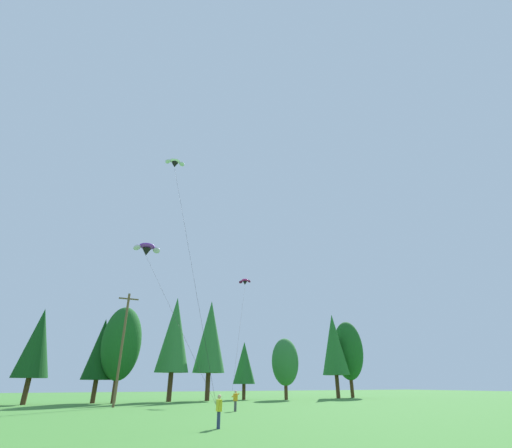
{
  "coord_description": "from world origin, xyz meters",
  "views": [
    {
      "loc": [
        -10.45,
        -2.76,
        2.25
      ],
      "look_at": [
        1.14,
        21.38,
        14.22
      ],
      "focal_mm": 25.11,
      "sensor_mm": 36.0,
      "label": 1
    }
  ],
  "objects_px": {
    "kite_flyer_near": "(219,409)",
    "parafoil_kite_mid_magenta": "(245,282)",
    "utility_pole": "(122,345)",
    "kite_flyer_mid": "(235,399)",
    "parafoil_kite_far_white": "(175,163)",
    "parafoil_kite_high_purple": "(147,249)"
  },
  "relations": [
    {
      "from": "utility_pole",
      "to": "parafoil_kite_mid_magenta",
      "type": "height_order",
      "value": "parafoil_kite_mid_magenta"
    },
    {
      "from": "utility_pole",
      "to": "parafoil_kite_far_white",
      "type": "xyz_separation_m",
      "value": [
        1.33,
        -12.02,
        16.91
      ]
    },
    {
      "from": "kite_flyer_mid",
      "to": "kite_flyer_near",
      "type": "bearing_deg",
      "value": -116.59
    },
    {
      "from": "kite_flyer_mid",
      "to": "parafoil_kite_high_purple",
      "type": "height_order",
      "value": "parafoil_kite_high_purple"
    },
    {
      "from": "kite_flyer_mid",
      "to": "parafoil_kite_mid_magenta",
      "type": "distance_m",
      "value": 26.44
    },
    {
      "from": "parafoil_kite_mid_magenta",
      "to": "parafoil_kite_far_white",
      "type": "relative_size",
      "value": 0.88
    },
    {
      "from": "utility_pole",
      "to": "parafoil_kite_high_purple",
      "type": "height_order",
      "value": "parafoil_kite_high_purple"
    },
    {
      "from": "utility_pole",
      "to": "parafoil_kite_far_white",
      "type": "relative_size",
      "value": 0.53
    },
    {
      "from": "parafoil_kite_high_purple",
      "to": "parafoil_kite_far_white",
      "type": "height_order",
      "value": "parafoil_kite_far_white"
    },
    {
      "from": "kite_flyer_near",
      "to": "kite_flyer_mid",
      "type": "xyz_separation_m",
      "value": [
        5.95,
        11.88,
        0.01
      ]
    },
    {
      "from": "utility_pole",
      "to": "parafoil_kite_far_white",
      "type": "distance_m",
      "value": 20.78
    },
    {
      "from": "utility_pole",
      "to": "parafoil_kite_far_white",
      "type": "bearing_deg",
      "value": -83.68
    },
    {
      "from": "kite_flyer_near",
      "to": "parafoil_kite_far_white",
      "type": "bearing_deg",
      "value": 99.83
    },
    {
      "from": "parafoil_kite_high_purple",
      "to": "kite_flyer_mid",
      "type": "bearing_deg",
      "value": -11.75
    },
    {
      "from": "kite_flyer_near",
      "to": "parafoil_kite_mid_magenta",
      "type": "bearing_deg",
      "value": 63.92
    },
    {
      "from": "kite_flyer_mid",
      "to": "parafoil_kite_far_white",
      "type": "height_order",
      "value": "parafoil_kite_far_white"
    },
    {
      "from": "kite_flyer_near",
      "to": "parafoil_kite_mid_magenta",
      "type": "relative_size",
      "value": 0.09
    },
    {
      "from": "kite_flyer_near",
      "to": "parafoil_kite_far_white",
      "type": "xyz_separation_m",
      "value": [
        -1.86,
        10.76,
        22.12
      ]
    },
    {
      "from": "utility_pole",
      "to": "kite_flyer_near",
      "type": "bearing_deg",
      "value": -82.01
    },
    {
      "from": "kite_flyer_near",
      "to": "parafoil_kite_far_white",
      "type": "relative_size",
      "value": 0.08
    },
    {
      "from": "kite_flyer_near",
      "to": "kite_flyer_mid",
      "type": "height_order",
      "value": "same"
    },
    {
      "from": "kite_flyer_near",
      "to": "parafoil_kite_mid_magenta",
      "type": "xyz_separation_m",
      "value": [
        15.01,
        30.65,
        16.28
      ]
    }
  ]
}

